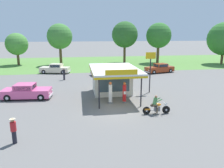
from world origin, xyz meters
TOP-DOWN VIEW (x-y plane):
  - ground_plane at (0.00, 0.00)m, footprint 300.00×300.00m
  - grass_verge_strip at (0.00, 30.00)m, footprint 120.00×24.00m
  - service_station_kiosk at (0.57, 5.03)m, footprint 4.63×7.31m
  - gas_pump_nearside at (-0.11, 1.95)m, footprint 0.44×0.44m
  - gas_pump_offside at (1.24, 1.95)m, footprint 0.44×0.44m
  - motorcycle_with_rider at (3.13, -1.43)m, footprint 2.29×0.70m
  - featured_classic_sedan at (-8.20, 4.70)m, footprint 5.01×2.35m
  - parked_car_back_row_right at (-6.73, 18.56)m, footprint 5.10×2.85m
  - parked_car_back_row_centre_left at (1.36, 15.64)m, footprint 5.06×2.74m
  - parked_car_back_row_far_right at (10.31, 16.37)m, footprint 5.22×2.90m
  - bystander_standing_back_lot at (-6.89, -4.70)m, footprint 0.35×0.35m
  - bystander_strolling_foreground at (-4.99, 13.00)m, footprint 0.37×0.37m
  - tree_oak_distant_spare at (14.29, 27.92)m, footprint 5.35×5.35m
  - tree_oak_far_left at (-6.54, 28.03)m, footprint 5.03×5.03m
  - tree_oak_far_right at (-15.06, 29.14)m, footprint 4.40×4.40m
  - tree_oak_left at (6.94, 28.88)m, footprint 5.56×5.56m
  - tree_oak_right at (26.91, 23.85)m, footprint 6.75×6.75m
  - roadside_pole_sign at (4.72, 4.92)m, footprint 1.10×0.12m

SIDE VIEW (x-z plane):
  - ground_plane at x=0.00m, z-range 0.00..0.00m
  - grass_verge_strip at x=0.00m, z-range 0.00..0.01m
  - parked_car_back_row_centre_left at x=1.36m, z-range -0.06..1.35m
  - motorcycle_with_rider at x=3.13m, z-range -0.14..1.44m
  - featured_classic_sedan at x=-8.20m, z-range -0.06..1.42m
  - parked_car_back_row_far_right at x=10.31m, z-range -0.06..1.43m
  - parked_car_back_row_right at x=-6.73m, z-range -0.07..1.47m
  - bystander_standing_back_lot at x=-6.89m, z-range 0.05..1.63m
  - gas_pump_offside at x=1.24m, z-range -0.08..1.87m
  - bystander_strolling_foreground at x=-4.99m, z-range 0.06..1.73m
  - gas_pump_nearside at x=-0.11m, z-range -0.08..1.95m
  - service_station_kiosk at x=0.57m, z-range 0.02..3.48m
  - roadside_pole_sign at x=4.72m, z-range 0.83..5.26m
  - tree_oak_far_right at x=-15.06m, z-range 0.99..7.41m
  - tree_oak_right at x=26.91m, z-range 0.92..9.53m
  - tree_oak_far_left at x=-6.54m, z-range 1.51..9.76m
  - tree_oak_distant_spare at x=14.29m, z-range 1.57..10.13m
  - tree_oak_left at x=6.94m, z-range 1.46..10.30m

